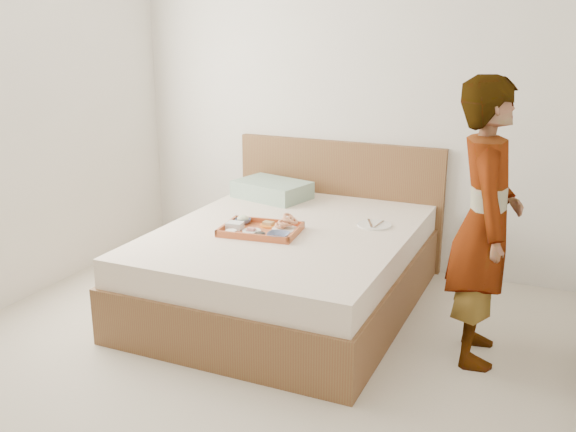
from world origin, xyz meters
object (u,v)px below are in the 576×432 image
Objects in this scene: person at (485,223)px; bed at (287,267)px; tray at (261,229)px; dinner_plate at (374,225)px.

bed is at bearing 70.15° from person.
person is (1.38, -0.06, 0.23)m from tray.
tray is 0.76m from dinner_plate.
tray is at bearing 76.85° from person.
bed is at bearing -149.75° from dinner_plate.
bed is 8.89× the size of dinner_plate.
dinner_plate is at bearing 30.25° from bed.
tray is 2.16× the size of dinner_plate.
dinner_plate is (0.62, 0.44, -0.02)m from tray.
person is at bearing -33.32° from dinner_plate.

